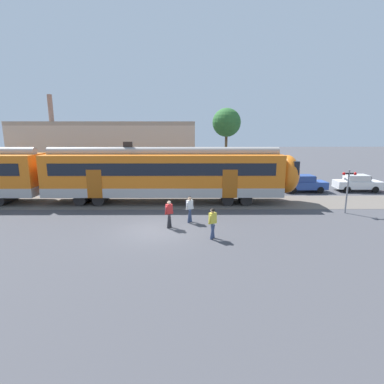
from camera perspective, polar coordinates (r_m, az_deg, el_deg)
ground_plane at (r=17.45m, az=-7.05°, el=-7.20°), size 160.00×160.00×0.00m
track_bed at (r=27.04m, az=-29.20°, el=-1.74°), size 80.00×4.40×0.01m
commuter_train at (r=25.53m, az=-24.82°, el=3.10°), size 38.05×3.07×4.73m
pedestrian_red at (r=17.49m, az=-4.41°, el=-3.71°), size 0.52×0.71×1.67m
pedestrian_white at (r=18.44m, az=-0.46°, el=-2.84°), size 0.52×0.71×1.67m
pedestrian_yellow at (r=15.76m, az=3.94°, el=-5.58°), size 0.51×0.71×1.67m
parked_car_blue at (r=29.31m, az=20.44°, el=1.55°), size 4.05×1.86×1.54m
parked_car_white at (r=31.68m, az=28.95°, el=1.54°), size 4.08×1.92×1.54m
crossing_signal at (r=22.82m, az=27.59°, el=1.28°), size 0.96×0.22×3.00m
background_building at (r=34.01m, az=-15.86°, el=7.32°), size 18.97×5.00×9.20m
street_tree_right at (r=36.55m, az=6.60°, el=12.94°), size 3.36×3.36×8.09m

